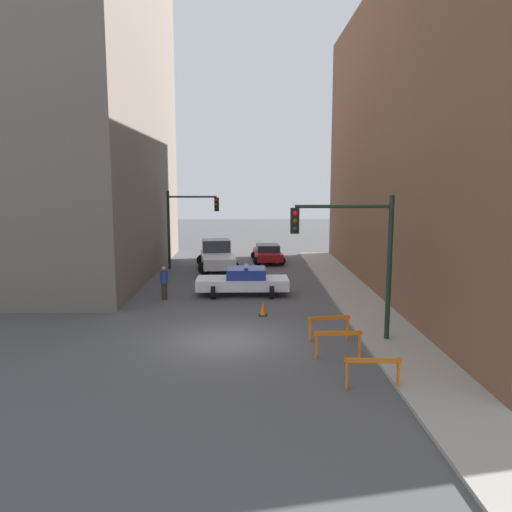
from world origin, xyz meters
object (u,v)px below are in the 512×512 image
object	(u,v)px
white_truck	(217,256)
pedestrian_crossing	(164,282)
traffic_light_far	(185,218)
traffic_cone	(263,308)
traffic_light_near	(357,246)
barrier_back	(329,324)
parked_car_near	(268,253)
barrier_mid	(338,339)
police_car	(243,281)
barrier_front	(373,368)

from	to	relation	value
white_truck	pedestrian_crossing	size ratio (longest dim) A/B	3.38
traffic_light_far	traffic_cone	size ratio (longest dim) A/B	7.93
traffic_light_near	barrier_back	bearing A→B (deg)	165.20
parked_car_near	traffic_cone	xyz separation A→B (m)	(-0.78, -14.54, -0.36)
pedestrian_crossing	barrier_mid	distance (m)	10.99
traffic_light_far	parked_car_near	xyz separation A→B (m)	(5.58, 2.61, -2.72)
traffic_light_near	barrier_back	xyz separation A→B (m)	(-0.90, 0.24, -2.91)
police_car	pedestrian_crossing	world-z (taller)	pedestrian_crossing
barrier_back	traffic_cone	distance (m)	4.15
white_truck	parked_car_near	bearing A→B (deg)	32.11
parked_car_near	pedestrian_crossing	world-z (taller)	pedestrian_crossing
barrier_front	traffic_cone	xyz separation A→B (m)	(-2.83, 7.83, -0.30)
white_truck	pedestrian_crossing	world-z (taller)	white_truck
traffic_light_near	barrier_mid	bearing A→B (deg)	-119.26
traffic_light_far	parked_car_near	world-z (taller)	traffic_light_far
barrier_front	pedestrian_crossing	bearing A→B (deg)	124.93
police_car	barrier_front	bearing A→B (deg)	-163.04
traffic_light_near	barrier_mid	distance (m)	3.45
traffic_light_near	barrier_front	bearing A→B (deg)	-95.43
traffic_light_near	barrier_mid	xyz separation A→B (m)	(-0.91, -1.62, -2.91)
traffic_light_far	pedestrian_crossing	world-z (taller)	traffic_light_far
white_truck	traffic_cone	xyz separation A→B (m)	(2.72, -11.68, -0.59)
barrier_mid	police_car	bearing A→B (deg)	108.95
barrier_mid	traffic_cone	size ratio (longest dim) A/B	2.44
parked_car_near	barrier_mid	bearing A→B (deg)	-88.70
police_car	traffic_cone	world-z (taller)	police_car
traffic_light_far	barrier_front	distance (m)	21.36
traffic_light_near	traffic_cone	xyz separation A→B (m)	(-3.22, 3.67, -3.21)
traffic_light_far	barrier_front	world-z (taller)	traffic_light_far
barrier_front	traffic_light_far	bearing A→B (deg)	111.13
traffic_light_far	traffic_light_near	bearing A→B (deg)	-62.75
pedestrian_crossing	barrier_front	size ratio (longest dim) A/B	1.04
parked_car_near	barrier_front	distance (m)	22.47
barrier_front	barrier_mid	size ratio (longest dim) A/B	1.00
parked_car_near	traffic_cone	size ratio (longest dim) A/B	6.70
traffic_light_near	pedestrian_crossing	size ratio (longest dim) A/B	3.13
parked_car_near	traffic_light_far	bearing A→B (deg)	-158.06
white_truck	barrier_front	bearing A→B (deg)	-81.40
traffic_light_far	barrier_back	xyz separation A→B (m)	(7.13, -15.35, -2.78)
pedestrian_crossing	barrier_mid	xyz separation A→B (m)	(7.12, -8.37, -0.24)
barrier_mid	traffic_cone	bearing A→B (deg)	113.67
traffic_light_near	white_truck	world-z (taller)	traffic_light_near
traffic_light_far	police_car	world-z (taller)	traffic_light_far
barrier_front	traffic_light_near	bearing A→B (deg)	84.57
parked_car_near	barrier_mid	xyz separation A→B (m)	(1.54, -19.83, -0.06)
traffic_light_near	barrier_mid	size ratio (longest dim) A/B	3.25
pedestrian_crossing	barrier_back	size ratio (longest dim) A/B	1.05
police_car	white_truck	bearing A→B (deg)	13.05
pedestrian_crossing	traffic_cone	distance (m)	5.73
barrier_front	white_truck	bearing A→B (deg)	105.86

